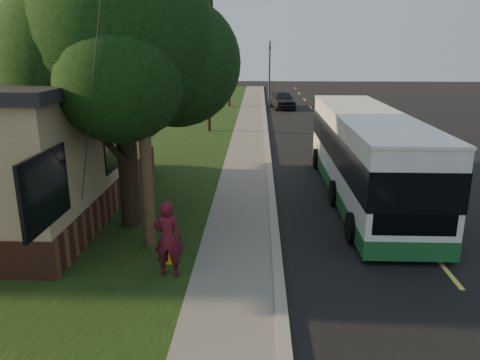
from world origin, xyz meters
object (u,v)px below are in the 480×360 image
at_px(transit_bus, 365,153).
at_px(skateboarder, 168,238).
at_px(utility_pole, 140,67).
at_px(dumpster, 84,153).
at_px(traffic_signal, 269,67).
at_px(leafy_tree, 122,44).
at_px(bare_tree_near, 208,97).
at_px(fire_hydrant, 170,248).
at_px(skateboard_main, 179,247).
at_px(distant_car, 282,100).
at_px(bare_tree_far, 229,83).

height_order(transit_bus, skateboarder, transit_bus).
relative_size(utility_pole, skateboarder, 5.06).
xyz_separation_m(utility_pole, dumpster, (-4.62, 7.90, -3.90)).
height_order(traffic_signal, skateboarder, traffic_signal).
xyz_separation_m(skateboarder, dumpster, (-5.43, 9.54, -0.23)).
distance_m(leafy_tree, bare_tree_near, 15.66).
bearing_deg(utility_pole, fire_hydrant, -54.62).
bearing_deg(fire_hydrant, skateboard_main, 82.33).
xyz_separation_m(utility_pole, transit_bus, (6.50, 4.51, -3.05)).
bearing_deg(leafy_tree, utility_pole, -62.40).
bearing_deg(distant_car, skateboard_main, -105.72).
distance_m(dumpster, distant_car, 22.47).
bearing_deg(transit_bus, skateboard_main, -140.09).
xyz_separation_m(leafy_tree, skateboard_main, (1.67, -1.91, -5.05)).
height_order(utility_pole, traffic_signal, utility_pole).
bearing_deg(dumpster, leafy_tree, -58.98).
bearing_deg(skateboard_main, traffic_signal, 84.85).
relative_size(utility_pole, skateboard_main, 12.55).
xyz_separation_m(utility_pole, skateboarder, (0.81, -1.63, -3.66)).
distance_m(transit_bus, distant_car, 23.86).
relative_size(fire_hydrant, bare_tree_near, 0.17).
xyz_separation_m(bare_tree_near, skateboard_main, (1.00, -17.26, -2.03)).
height_order(bare_tree_near, skateboard_main, bare_tree_near).
xyz_separation_m(dumpster, distant_car, (9.43, 20.40, 0.01)).
xyz_separation_m(utility_pole, skateboard_main, (0.81, -0.25, -4.51)).
relative_size(utility_pole, traffic_signal, 1.65).
relative_size(utility_pole, transit_bus, 0.83).
distance_m(skateboarder, distant_car, 30.20).
height_order(bare_tree_far, distant_car, bare_tree_far).
bearing_deg(utility_pole, skateboarder, -63.75).
distance_m(bare_tree_near, dumpster, 10.22).
xyz_separation_m(leafy_tree, transit_bus, (7.36, 2.86, -3.59)).
bearing_deg(utility_pole, bare_tree_near, 90.66).
distance_m(utility_pole, traffic_signal, 33.26).
relative_size(fire_hydrant, skateboard_main, 1.02).
relative_size(bare_tree_far, transit_bus, 0.37).
distance_m(utility_pole, leafy_tree, 1.94).
bearing_deg(dumpster, utility_pole, -59.68).
distance_m(bare_tree_near, bare_tree_far, 12.01).
relative_size(leafy_tree, transit_bus, 0.71).
height_order(bare_tree_far, transit_bus, bare_tree_far).
relative_size(fire_hydrant, transit_bus, 0.07).
xyz_separation_m(fire_hydrant, skateboarder, (0.10, -0.64, 0.53)).
xyz_separation_m(bare_tree_far, dumpster, (-4.93, -21.10, -1.27)).
bearing_deg(distant_car, bare_tree_near, -121.63).
distance_m(fire_hydrant, skateboard_main, 0.81).
bearing_deg(transit_bus, bare_tree_far, 104.19).
relative_size(bare_tree_far, skateboard_main, 5.57).
height_order(skateboarder, dumpster, skateboarder).
distance_m(fire_hydrant, bare_tree_far, 30.04).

